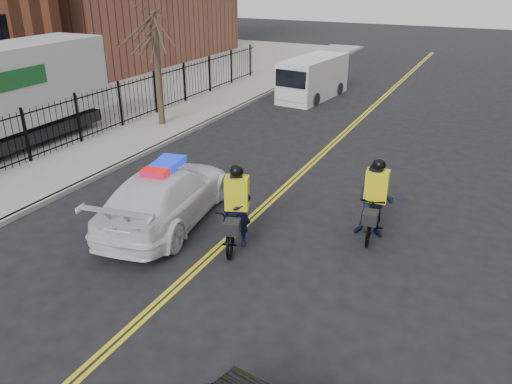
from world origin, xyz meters
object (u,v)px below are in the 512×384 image
at_px(cyclist_far, 375,206).
at_px(cargo_van, 312,79).
at_px(police_cruiser, 167,195).
at_px(cyclist_near, 237,218).

bearing_deg(cyclist_far, cargo_van, 110.53).
bearing_deg(police_cruiser, cyclist_far, -171.87).
height_order(cargo_van, cyclist_far, cyclist_far).
relative_size(cyclist_near, cyclist_far, 1.07).
bearing_deg(cyclist_far, cyclist_near, -152.13).
height_order(cyclist_near, cyclist_far, cyclist_near).
relative_size(cargo_van, cyclist_near, 2.27).
xyz_separation_m(police_cruiser, cyclist_near, (2.37, -0.32, -0.03)).
bearing_deg(cyclist_far, police_cruiser, -168.54).
bearing_deg(cargo_van, cyclist_near, -70.15).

